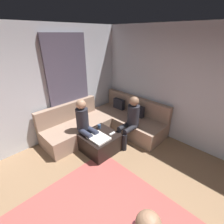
# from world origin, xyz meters

# --- Properties ---
(wall_back) EXTENTS (6.00, 0.12, 2.70)m
(wall_back) POSITION_xyz_m (0.00, 2.94, 1.35)
(wall_back) COLOR silver
(wall_back) RESTS_ON ground_plane
(wall_left) EXTENTS (0.12, 6.00, 2.70)m
(wall_left) POSITION_xyz_m (-2.94, 0.00, 1.35)
(wall_left) COLOR silver
(wall_left) RESTS_ON ground_plane
(curtain_panel) EXTENTS (0.06, 1.10, 2.50)m
(curtain_panel) POSITION_xyz_m (-2.84, 1.30, 1.25)
(curtain_panel) COLOR #595166
(curtain_panel) RESTS_ON ground_plane
(sectional_couch) EXTENTS (2.10, 2.55, 0.87)m
(sectional_couch) POSITION_xyz_m (-2.08, 1.88, 0.28)
(sectional_couch) COLOR #9E7F6B
(sectional_couch) RESTS_ON ground_plane
(ottoman) EXTENTS (0.76, 0.76, 0.42)m
(ottoman) POSITION_xyz_m (-1.62, 1.23, 0.21)
(ottoman) COLOR black
(ottoman) RESTS_ON ground_plane
(folded_blanket) EXTENTS (0.44, 0.36, 0.04)m
(folded_blanket) POSITION_xyz_m (-1.52, 1.11, 0.44)
(folded_blanket) COLOR white
(folded_blanket) RESTS_ON ottoman
(coffee_mug) EXTENTS (0.08, 0.08, 0.10)m
(coffee_mug) POSITION_xyz_m (-1.84, 1.41, 0.47)
(coffee_mug) COLOR #334C72
(coffee_mug) RESTS_ON ottoman
(game_remote) EXTENTS (0.05, 0.15, 0.02)m
(game_remote) POSITION_xyz_m (-1.44, 1.45, 0.43)
(game_remote) COLOR white
(game_remote) RESTS_ON ottoman
(person_on_couch_back) EXTENTS (0.30, 0.60, 1.20)m
(person_on_couch_back) POSITION_xyz_m (-1.32, 1.93, 0.66)
(person_on_couch_back) COLOR black
(person_on_couch_back) RESTS_ON ground_plane
(person_on_couch_side) EXTENTS (0.60, 0.30, 1.20)m
(person_on_couch_side) POSITION_xyz_m (-1.93, 1.07, 0.66)
(person_on_couch_side) COLOR #2D3347
(person_on_couch_side) RESTS_ON ground_plane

